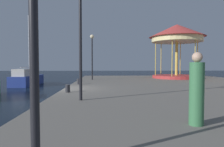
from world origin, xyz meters
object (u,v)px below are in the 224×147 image
at_px(carousel, 177,38).
at_px(lamp_post_far_end, 92,49).
at_px(person_mid_promenade, 197,91).
at_px(bollard_center, 78,82).
at_px(bollard_north, 68,88).
at_px(sailboat_blue, 27,79).
at_px(lamp_post_mid_promenade, 80,25).

xyz_separation_m(carousel, lamp_post_far_end, (-8.63, -1.89, -1.28)).
bearing_deg(person_mid_promenade, carousel, 71.94).
relative_size(bollard_center, person_mid_promenade, 0.23).
distance_m(bollard_north, person_mid_promenade, 7.14).
xyz_separation_m(sailboat_blue, lamp_post_mid_promenade, (7.27, -13.86, 3.06)).
xyz_separation_m(sailboat_blue, bollard_center, (6.37, -7.30, 0.30)).
relative_size(sailboat_blue, person_mid_promenade, 4.39).
relative_size(carousel, lamp_post_far_end, 1.36).
relative_size(carousel, bollard_center, 14.24).
height_order(lamp_post_far_end, bollard_north, lamp_post_far_end).
bearing_deg(carousel, person_mid_promenade, -108.06).
distance_m(carousel, lamp_post_mid_promenade, 15.47).
bearing_deg(lamp_post_far_end, sailboat_blue, 158.16).
height_order(lamp_post_mid_promenade, bollard_center, lamp_post_mid_promenade).
bearing_deg(lamp_post_far_end, person_mid_promenade, -77.27).
bearing_deg(carousel, lamp_post_mid_promenade, -123.23).
relative_size(bollard_north, bollard_center, 1.00).
xyz_separation_m(lamp_post_mid_promenade, bollard_north, (-0.93, 2.35, -2.76)).
xyz_separation_m(bollard_center, person_mid_promenade, (4.01, -10.06, 0.60)).
bearing_deg(lamp_post_mid_promenade, sailboat_blue, 117.68).
bearing_deg(sailboat_blue, bollard_north, -61.15).
relative_size(lamp_post_mid_promenade, lamp_post_far_end, 1.04).
height_order(carousel, bollard_center, carousel).
relative_size(bollard_north, person_mid_promenade, 0.23).
relative_size(sailboat_blue, carousel, 1.33).
height_order(lamp_post_far_end, bollard_center, lamp_post_far_end).
height_order(sailboat_blue, lamp_post_mid_promenade, sailboat_blue).
xyz_separation_m(lamp_post_far_end, bollard_center, (-0.73, -4.46, -2.67)).
bearing_deg(carousel, lamp_post_far_end, -167.67).
bearing_deg(lamp_post_far_end, bollard_north, -95.01).
bearing_deg(bollard_center, carousel, 34.15).
relative_size(sailboat_blue, lamp_post_mid_promenade, 1.74).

